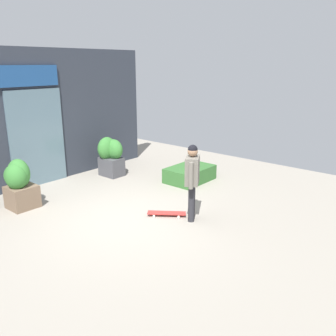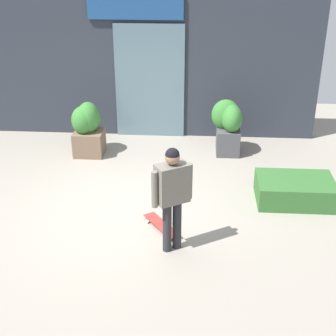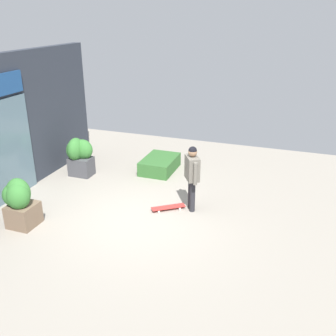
% 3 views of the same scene
% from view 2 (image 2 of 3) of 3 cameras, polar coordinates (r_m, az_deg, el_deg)
% --- Properties ---
extents(ground_plane, '(12.00, 12.00, 0.00)m').
position_cam_2_polar(ground_plane, '(8.15, -4.86, -4.78)').
color(ground_plane, gray).
extents(building_facade, '(7.48, 0.31, 3.53)m').
position_cam_2_polar(building_facade, '(10.77, -2.46, 12.94)').
color(building_facade, '#2D333D').
rests_on(building_facade, ground_plane).
extents(skateboarder, '(0.55, 0.46, 1.60)m').
position_cam_2_polar(skateboarder, '(6.63, 0.50, -2.60)').
color(skateboarder, '#28282D').
rests_on(skateboarder, ground_plane).
extents(skateboard, '(0.64, 0.77, 0.08)m').
position_cam_2_polar(skateboard, '(7.55, -0.75, -6.81)').
color(skateboard, red).
rests_on(skateboard, ground_plane).
extents(planter_box_left, '(0.62, 0.69, 1.12)m').
position_cam_2_polar(planter_box_left, '(10.08, -9.55, 4.99)').
color(planter_box_left, brown).
rests_on(planter_box_left, ground_plane).
extents(planter_box_right, '(0.63, 0.71, 1.13)m').
position_cam_2_polar(planter_box_right, '(10.10, 7.10, 5.27)').
color(planter_box_right, '#47474C').
rests_on(planter_box_right, ground_plane).
extents(hedge_ledge, '(1.31, 0.90, 0.40)m').
position_cam_2_polar(hedge_ledge, '(8.54, 14.83, -2.57)').
color(hedge_ledge, '#33662D').
rests_on(hedge_ledge, ground_plane).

